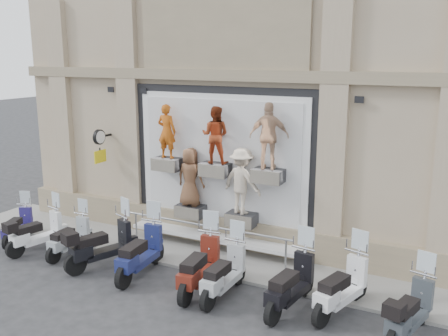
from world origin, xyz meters
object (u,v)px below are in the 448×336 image
(scooter_a, at_px, (17,219))
(scooter_c, at_px, (69,230))
(scooter_h, at_px, (291,273))
(guard_rail, at_px, (205,241))
(scooter_b, at_px, (37,224))
(scooter_i, at_px, (342,276))
(scooter_e, at_px, (140,242))
(scooter_g, at_px, (224,263))
(scooter_j, at_px, (411,300))
(clock_sign_bracket, at_px, (100,142))
(scooter_d, at_px, (102,235))
(scooter_f, at_px, (199,256))

(scooter_a, xyz_separation_m, scooter_c, (2.09, -0.06, 0.03))
(scooter_h, bearing_deg, guard_rail, 158.70)
(scooter_b, bearing_deg, scooter_i, 14.99)
(scooter_e, relative_size, scooter_g, 1.07)
(scooter_h, relative_size, scooter_j, 1.06)
(clock_sign_bracket, distance_m, scooter_d, 3.48)
(scooter_a, xyz_separation_m, scooter_i, (9.49, 0.16, 0.15))
(guard_rail, xyz_separation_m, scooter_h, (3.02, -1.67, 0.38))
(scooter_a, distance_m, scooter_i, 9.49)
(scooter_e, xyz_separation_m, scooter_i, (4.91, 0.40, -0.02))
(scooter_a, distance_m, scooter_e, 4.59)
(clock_sign_bracket, height_order, scooter_j, clock_sign_bracket)
(scooter_c, bearing_deg, scooter_i, 0.07)
(scooter_b, xyz_separation_m, scooter_e, (3.51, -0.00, 0.09))
(clock_sign_bracket, xyz_separation_m, scooter_f, (4.74, -2.26, -1.93))
(clock_sign_bracket, bearing_deg, guard_rail, -6.84)
(scooter_i, bearing_deg, scooter_f, -155.74)
(scooter_c, xyz_separation_m, scooter_h, (6.39, -0.12, 0.12))
(clock_sign_bracket, relative_size, scooter_i, 0.49)
(clock_sign_bracket, relative_size, scooter_f, 0.48)
(clock_sign_bracket, height_order, scooter_d, clock_sign_bracket)
(scooter_a, relative_size, scooter_b, 0.89)
(scooter_f, xyz_separation_m, scooter_j, (4.61, 0.11, -0.07))
(clock_sign_bracket, xyz_separation_m, scooter_h, (6.92, -2.14, -1.95))
(scooter_h, distance_m, scooter_i, 1.07)
(guard_rail, xyz_separation_m, clock_sign_bracket, (-3.90, 0.47, 2.34))
(scooter_c, height_order, scooter_h, scooter_h)
(scooter_c, bearing_deg, scooter_g, -4.56)
(scooter_j, bearing_deg, scooter_h, -165.12)
(scooter_a, distance_m, scooter_b, 1.10)
(scooter_b, height_order, scooter_i, scooter_i)
(scooter_b, relative_size, scooter_h, 0.92)
(scooter_a, relative_size, scooter_f, 0.80)
(guard_rail, height_order, clock_sign_bracket, clock_sign_bracket)
(clock_sign_bracket, distance_m, scooter_g, 6.17)
(scooter_e, height_order, scooter_f, same)
(guard_rail, relative_size, scooter_e, 2.36)
(scooter_b, relative_size, scooter_g, 0.96)
(scooter_c, bearing_deg, scooter_e, -5.75)
(scooter_d, bearing_deg, scooter_e, 22.69)
(guard_rail, bearing_deg, scooter_f, -64.85)
(clock_sign_bracket, distance_m, scooter_i, 8.36)
(scooter_j, bearing_deg, clock_sign_bracket, -178.03)
(scooter_e, height_order, scooter_h, scooter_e)
(scooter_a, xyz_separation_m, scooter_f, (6.30, -0.30, 0.18))
(guard_rail, xyz_separation_m, scooter_e, (-0.88, -1.73, 0.40))
(scooter_a, relative_size, scooter_j, 0.87)
(scooter_f, distance_m, scooter_i, 3.23)
(clock_sign_bracket, bearing_deg, scooter_j, -12.91)
(guard_rail, bearing_deg, clock_sign_bracket, 173.16)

